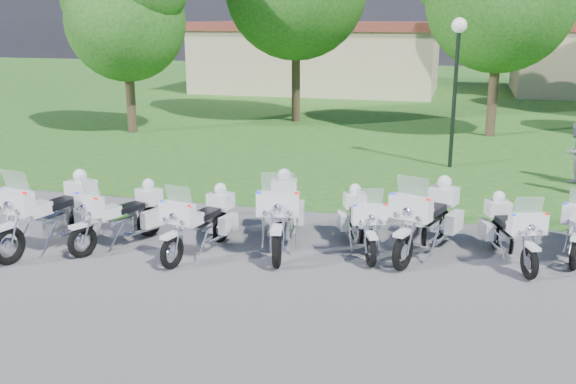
% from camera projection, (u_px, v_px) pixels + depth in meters
% --- Properties ---
extents(ground, '(100.00, 100.00, 0.00)m').
position_uv_depth(ground, '(307.00, 260.00, 11.96)').
color(ground, '#535358').
rests_on(ground, ground).
extents(grass_lawn, '(100.00, 48.00, 0.01)m').
position_uv_depth(grass_lawn, '(416.00, 95.00, 37.10)').
color(grass_lawn, '#215E1D').
rests_on(grass_lawn, ground).
extents(motorcycle_0, '(1.18, 2.52, 1.71)m').
position_uv_depth(motorcycle_0, '(52.00, 212.00, 12.49)').
color(motorcycle_0, black).
rests_on(motorcycle_0, ground).
extents(motorcycle_1, '(1.28, 2.06, 1.48)m').
position_uv_depth(motorcycle_1, '(122.00, 215.00, 12.63)').
color(motorcycle_1, black).
rests_on(motorcycle_1, ground).
extents(motorcycle_2, '(1.02, 2.19, 1.49)m').
position_uv_depth(motorcycle_2, '(201.00, 221.00, 12.20)').
color(motorcycle_2, black).
rests_on(motorcycle_2, ground).
extents(motorcycle_3, '(1.15, 2.52, 1.71)m').
position_uv_depth(motorcycle_3, '(281.00, 212.00, 12.44)').
color(motorcycle_3, black).
rests_on(motorcycle_3, ground).
extents(motorcycle_4, '(1.15, 2.01, 1.41)m').
position_uv_depth(motorcycle_4, '(361.00, 221.00, 12.34)').
color(motorcycle_4, black).
rests_on(motorcycle_4, ground).
extents(motorcycle_5, '(1.35, 2.40, 1.68)m').
position_uv_depth(motorcycle_5, '(427.00, 218.00, 12.13)').
color(motorcycle_5, black).
rests_on(motorcycle_5, ground).
extents(motorcycle_6, '(1.12, 2.03, 1.41)m').
position_uv_depth(motorcycle_6, '(511.00, 230.00, 11.80)').
color(motorcycle_6, black).
rests_on(motorcycle_6, ground).
extents(lamp_post, '(0.44, 0.44, 4.37)m').
position_uv_depth(lamp_post, '(457.00, 56.00, 18.49)').
color(lamp_post, black).
rests_on(lamp_post, ground).
extents(tree_0, '(5.28, 4.50, 7.04)m').
position_uv_depth(tree_0, '(124.00, 9.00, 24.03)').
color(tree_0, '#38281C').
rests_on(tree_0, ground).
extents(building_west, '(14.56, 8.32, 4.10)m').
position_uv_depth(building_west, '(319.00, 56.00, 39.00)').
color(building_west, tan).
rests_on(building_west, ground).
extents(bystander_b, '(0.97, 1.02, 1.65)m').
position_uv_depth(bystander_b, '(575.00, 153.00, 17.39)').
color(bystander_b, gray).
rests_on(bystander_b, ground).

